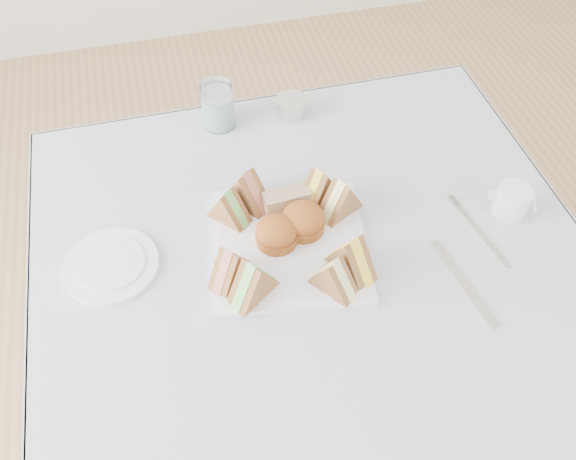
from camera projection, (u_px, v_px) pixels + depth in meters
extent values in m
plane|color=#9E7751|center=(309.00, 430.00, 1.67)|extent=(4.00, 4.00, 0.00)
cube|color=brown|center=(313.00, 368.00, 1.39)|extent=(0.90, 0.90, 0.74)
cube|color=#B0B8C6|center=(320.00, 272.00, 1.10)|extent=(1.02, 1.02, 0.01)
cube|color=white|center=(288.00, 245.00, 1.13)|extent=(0.33, 0.33, 0.01)
cylinder|color=#974D18|center=(277.00, 233.00, 1.10)|extent=(0.09, 0.09, 0.05)
cylinder|color=#974D18|center=(303.00, 220.00, 1.12)|extent=(0.10, 0.10, 0.05)
cube|color=tan|center=(287.00, 201.00, 1.16)|extent=(0.09, 0.04, 0.04)
cylinder|color=white|center=(111.00, 265.00, 1.10)|extent=(0.19, 0.19, 0.01)
cylinder|color=white|center=(218.00, 106.00, 1.31)|extent=(0.08, 0.08, 0.10)
cylinder|color=silver|center=(291.00, 108.00, 1.36)|extent=(0.09, 0.09, 0.04)
cube|color=silver|center=(463.00, 282.00, 1.08)|extent=(0.04, 0.20, 0.00)
cube|color=silver|center=(483.00, 237.00, 1.14)|extent=(0.04, 0.16, 0.00)
cylinder|color=white|center=(512.00, 201.00, 1.16)|extent=(0.09, 0.09, 0.06)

